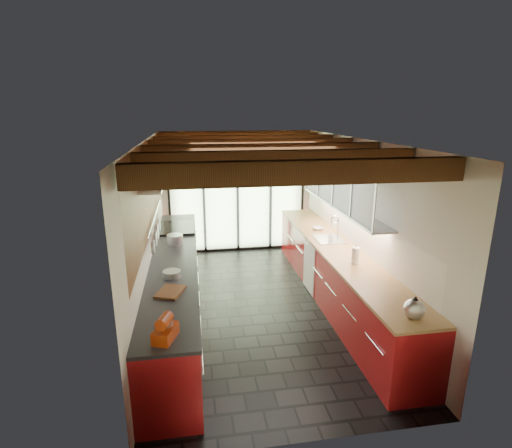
# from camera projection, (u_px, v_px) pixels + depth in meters

# --- Properties ---
(ground) EXTENTS (5.50, 5.50, 0.00)m
(ground) POSITION_uv_depth(u_px,v_px,m) (258.00, 306.00, 6.37)
(ground) COLOR black
(ground) RESTS_ON ground
(room_shell) EXTENTS (5.50, 5.50, 5.50)m
(room_shell) POSITION_uv_depth(u_px,v_px,m) (258.00, 205.00, 5.91)
(room_shell) COLOR silver
(room_shell) RESTS_ON ground
(ceiling_beams) EXTENTS (3.14, 5.06, 4.90)m
(ceiling_beams) POSITION_uv_depth(u_px,v_px,m) (254.00, 148.00, 6.05)
(ceiling_beams) COLOR #593316
(ceiling_beams) RESTS_ON ground
(glass_door) EXTENTS (2.95, 0.10, 2.90)m
(glass_door) POSITION_uv_depth(u_px,v_px,m) (237.00, 176.00, 8.47)
(glass_door) COLOR #C6EAAD
(glass_door) RESTS_ON ground
(left_counter) EXTENTS (0.68, 5.00, 0.92)m
(left_counter) POSITION_uv_depth(u_px,v_px,m) (175.00, 285.00, 6.05)
(left_counter) COLOR maroon
(left_counter) RESTS_ON ground
(range_stove) EXTENTS (0.66, 0.90, 0.97)m
(range_stove) POSITION_uv_depth(u_px,v_px,m) (178.00, 252.00, 7.42)
(range_stove) COLOR silver
(range_stove) RESTS_ON ground
(right_counter) EXTENTS (0.68, 5.00, 0.92)m
(right_counter) POSITION_uv_depth(u_px,v_px,m) (336.00, 274.00, 6.44)
(right_counter) COLOR maroon
(right_counter) RESTS_ON ground
(sink_assembly) EXTENTS (0.45, 0.52, 0.43)m
(sink_assembly) POSITION_uv_depth(u_px,v_px,m) (330.00, 237.00, 6.68)
(sink_assembly) COLOR silver
(sink_assembly) RESTS_ON right_counter
(upper_cabinets_right) EXTENTS (0.34, 3.00, 3.00)m
(upper_cabinets_right) POSITION_uv_depth(u_px,v_px,m) (344.00, 186.00, 6.37)
(upper_cabinets_right) COLOR silver
(upper_cabinets_right) RESTS_ON ground
(left_wall_fixtures) EXTENTS (0.28, 2.60, 0.96)m
(left_wall_fixtures) POSITION_uv_depth(u_px,v_px,m) (157.00, 192.00, 5.76)
(left_wall_fixtures) COLOR silver
(left_wall_fixtures) RESTS_ON ground
(stand_mixer) EXTENTS (0.25, 0.33, 0.26)m
(stand_mixer) POSITION_uv_depth(u_px,v_px,m) (165.00, 329.00, 3.77)
(stand_mixer) COLOR #AF360E
(stand_mixer) RESTS_ON left_counter
(pot_large) EXTENTS (0.29, 0.29, 0.16)m
(pot_large) POSITION_uv_depth(u_px,v_px,m) (175.00, 240.00, 6.44)
(pot_large) COLOR silver
(pot_large) RESTS_ON left_counter
(pot_small) EXTENTS (0.24, 0.24, 0.09)m
(pot_small) POSITION_uv_depth(u_px,v_px,m) (172.00, 274.00, 5.18)
(pot_small) COLOR silver
(pot_small) RESTS_ON left_counter
(cutting_board) EXTENTS (0.38, 0.44, 0.03)m
(cutting_board) POSITION_uv_depth(u_px,v_px,m) (170.00, 292.00, 4.73)
(cutting_board) COLOR brown
(cutting_board) RESTS_ON left_counter
(kettle) EXTENTS (0.27, 0.30, 0.26)m
(kettle) POSITION_uv_depth(u_px,v_px,m) (414.00, 308.00, 4.15)
(kettle) COLOR silver
(kettle) RESTS_ON right_counter
(paper_towel) EXTENTS (0.12, 0.12, 0.29)m
(paper_towel) POSITION_uv_depth(u_px,v_px,m) (355.00, 256.00, 5.61)
(paper_towel) COLOR white
(paper_towel) RESTS_ON right_counter
(soap_bottle) EXTENTS (0.09, 0.09, 0.17)m
(soap_bottle) POSITION_uv_depth(u_px,v_px,m) (331.00, 236.00, 6.59)
(soap_bottle) COLOR silver
(soap_bottle) RESTS_ON right_counter
(bowl) EXTENTS (0.19, 0.19, 0.05)m
(bowl) POSITION_uv_depth(u_px,v_px,m) (318.00, 228.00, 7.24)
(bowl) COLOR silver
(bowl) RESTS_ON right_counter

